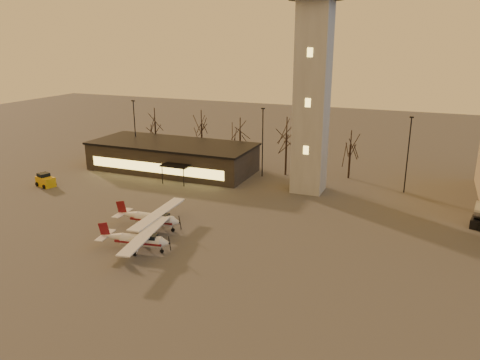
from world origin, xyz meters
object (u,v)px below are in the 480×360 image
at_px(terminal, 172,156).
at_px(cessna_rear, 156,221).
at_px(cessna_front, 143,243).
at_px(service_cart, 45,181).
at_px(control_tower, 313,66).

bearing_deg(terminal, cessna_rear, -64.06).
relative_size(cessna_front, service_cart, 3.06).
bearing_deg(cessna_front, control_tower, 58.16).
distance_m(cessna_rear, service_cart, 23.57).
bearing_deg(service_cart, cessna_front, -10.04).
bearing_deg(control_tower, service_cart, -160.62).
bearing_deg(terminal, control_tower, -5.15).
height_order(control_tower, terminal, control_tower).
xyz_separation_m(control_tower, terminal, (-21.99, 1.98, -14.17)).
distance_m(control_tower, terminal, 26.24).
distance_m(control_tower, cessna_front, 30.49).
bearing_deg(service_cart, cessna_rear, -0.95).
relative_size(control_tower, cessna_rear, 3.21).
xyz_separation_m(terminal, service_cart, (-12.06, -13.96, -1.47)).
height_order(control_tower, cessna_front, control_tower).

